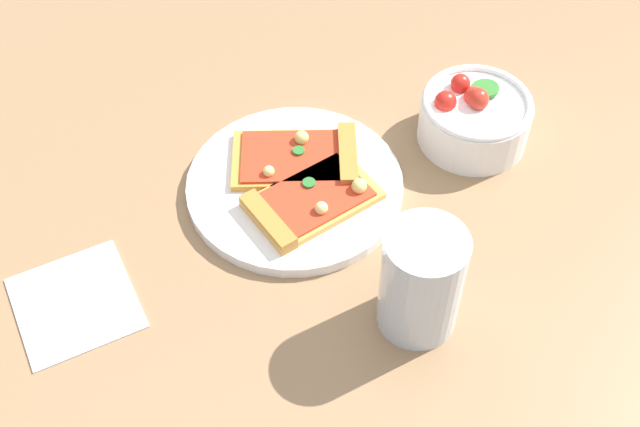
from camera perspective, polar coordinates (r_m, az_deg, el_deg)
ground_plane at (r=0.93m, az=-2.10°, el=1.86°), size 2.40×2.40×0.00m
plate at (r=0.92m, az=-1.74°, el=1.90°), size 0.24×0.24×0.01m
pizza_slice_near at (r=0.93m, az=-1.07°, el=3.87°), size 0.10×0.15×0.02m
pizza_slice_far at (r=0.89m, az=-0.89°, el=0.76°), size 0.14×0.16×0.02m
salad_bowl at (r=0.98m, az=10.57°, el=6.57°), size 0.13×0.13×0.07m
soda_glass at (r=0.78m, az=6.97°, el=-4.91°), size 0.08×0.08×0.12m
paper_napkin at (r=0.87m, az=-16.53°, el=-5.89°), size 0.15×0.15×0.00m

